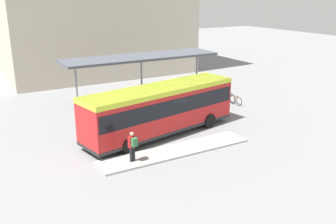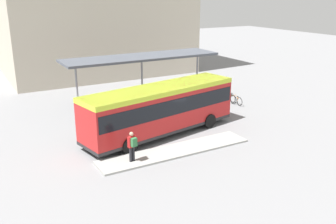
{
  "view_description": "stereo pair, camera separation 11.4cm",
  "coord_description": "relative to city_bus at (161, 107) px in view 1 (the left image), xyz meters",
  "views": [
    {
      "loc": [
        -10.88,
        -19.85,
        8.78
      ],
      "look_at": [
        0.53,
        0.0,
        1.42
      ],
      "focal_mm": 40.0,
      "sensor_mm": 36.0,
      "label": 1
    },
    {
      "loc": [
        -10.78,
        -19.91,
        8.78
      ],
      "look_at": [
        0.53,
        0.0,
        1.42
      ],
      "focal_mm": 40.0,
      "sensor_mm": 36.0,
      "label": 2
    }
  ],
  "objects": [
    {
      "name": "station_shelter",
      "position": [
        2.18,
        7.24,
        1.88
      ],
      "size": [
        12.8,
        3.41,
        3.89
      ],
      "color": "#4C515B",
      "rests_on": "ground_plane"
    },
    {
      "name": "bicycle_orange",
      "position": [
        8.59,
        2.9,
        -1.48
      ],
      "size": [
        0.48,
        1.69,
        0.73
      ],
      "rotation": [
        0.0,
        0.0,
        1.49
      ],
      "color": "black",
      "rests_on": "ground_plane"
    },
    {
      "name": "ground_plane",
      "position": [
        -0.01,
        -0.0,
        -1.85
      ],
      "size": [
        120.0,
        120.0,
        0.0
      ],
      "primitive_type": "plane",
      "color": "gray"
    },
    {
      "name": "bicycle_black",
      "position": [
        8.44,
        3.61,
        -1.47
      ],
      "size": [
        0.48,
        1.76,
        0.76
      ],
      "rotation": [
        0.0,
        0.0,
        1.6
      ],
      "color": "black",
      "rests_on": "ground_plane"
    },
    {
      "name": "city_bus",
      "position": [
        0.0,
        0.0,
        0.0
      ],
      "size": [
        10.92,
        4.43,
        3.16
      ],
      "rotation": [
        0.0,
        0.0,
        0.19
      ],
      "color": "red",
      "rests_on": "ground_plane"
    },
    {
      "name": "potted_planter_near_shelter",
      "position": [
        7.22,
        4.82,
        -1.23
      ],
      "size": [
        0.84,
        0.84,
        1.2
      ],
      "color": "slate",
      "rests_on": "ground_plane"
    },
    {
      "name": "potted_planter_far_side",
      "position": [
        1.48,
        4.29,
        -1.1
      ],
      "size": [
        1.03,
        1.03,
        1.45
      ],
      "color": "slate",
      "rests_on": "ground_plane"
    },
    {
      "name": "pedestrian_waiting",
      "position": [
        -3.4,
        -3.06,
        -0.77
      ],
      "size": [
        0.45,
        0.49,
        1.67
      ],
      "rotation": [
        0.0,
        0.0,
        1.8
      ],
      "color": "#232328",
      "rests_on": "curb_island"
    },
    {
      "name": "curb_island",
      "position": [
        -0.63,
        -2.89,
        -1.79
      ],
      "size": [
        9.28,
        1.8,
        0.12
      ],
      "color": "#9E9E99",
      "rests_on": "ground_plane"
    }
  ]
}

